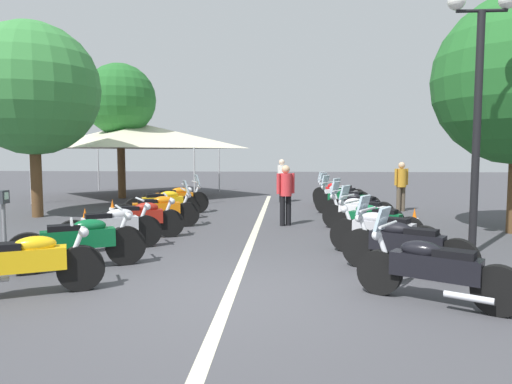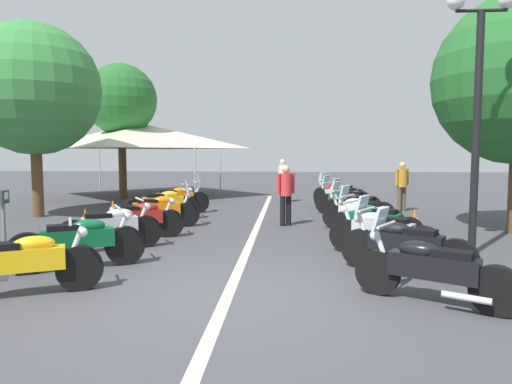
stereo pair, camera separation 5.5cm
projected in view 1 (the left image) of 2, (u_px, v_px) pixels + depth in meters
The scene contains 29 objects.
ground_plane at pixel (230, 296), 6.15m from camera, with size 80.00×80.00×0.00m, color #424247.
lane_centre_stripe at pixel (254, 234), 10.73m from camera, with size 18.99×0.16×0.01m, color beige.
motorcycle_left_row_0 at pixel (23, 263), 6.07m from camera, with size 1.10×1.95×1.00m.
motorcycle_left_row_1 at pixel (80, 241), 7.50m from camera, with size 1.18×1.96×1.01m.
motorcycle_left_row_2 at pixel (111, 227), 8.96m from camera, with size 1.16×1.80×1.00m.
motorcycle_left_row_3 at pixel (139, 218), 10.20m from camera, with size 0.93×1.94×0.99m.
motorcycle_left_row_4 at pixel (158, 210), 11.64m from camera, with size 0.99×2.09×1.21m.
motorcycle_left_row_5 at pixel (163, 204), 12.95m from camera, with size 1.14×1.97×1.02m.
motorcycle_left_row_6 at pixel (175, 199), 14.28m from camera, with size 1.07×2.02×1.23m.
motorcycle_right_row_0 at pixel (432, 268), 5.79m from camera, with size 1.19×1.81×1.19m.
motorcycle_right_row_1 at pixel (405, 244), 7.22m from camera, with size 1.26×1.90×1.21m.
motorcycle_right_row_2 at pixel (382, 232), 8.41m from camera, with size 1.26×1.86×1.00m.
motorcycle_right_row_3 at pixel (373, 221), 9.85m from camera, with size 1.22×1.83×1.19m.
motorcycle_right_row_4 at pixel (360, 212), 11.21m from camera, with size 1.20×1.85×1.19m.
motorcycle_right_row_5 at pixel (357, 206), 12.46m from camera, with size 1.26×1.77×1.20m.
motorcycle_right_row_6 at pixel (346, 200), 13.99m from camera, with size 1.33×1.89×1.21m.
motorcycle_right_row_7 at pixel (340, 196), 15.33m from camera, with size 1.33×1.81×1.22m.
motorcycle_right_row_8 at pixel (338, 192), 16.70m from camera, with size 1.28×1.82×1.20m.
street_lamp_twin_globe at pixel (479, 77), 8.38m from camera, with size 0.32×1.22×4.81m.
parking_meter at pixel (4, 214), 7.64m from camera, with size 0.19×0.14×1.29m.
traffic_cone_0 at pixel (85, 221), 10.83m from camera, with size 0.36×0.36×0.61m.
traffic_cone_1 at pixel (113, 211), 12.84m from camera, with size 0.36×0.36×0.61m.
traffic_cone_2 at pixel (414, 222), 10.80m from camera, with size 0.36×0.36×0.61m.
bystander_0 at pixel (286, 191), 11.97m from camera, with size 0.32×0.47×1.59m.
bystander_1 at pixel (401, 183), 14.91m from camera, with size 0.32×0.48×1.61m.
bystander_2 at pixel (282, 177), 17.55m from camera, with size 0.52×0.32×1.66m.
roadside_tree_0 at pixel (33, 89), 13.35m from camera, with size 3.85×3.85×5.69m.
roadside_tree_2 at pixel (120, 100), 18.95m from camera, with size 2.95×2.95×5.58m.
event_tent at pixel (138, 136), 19.79m from camera, with size 6.87×6.87×3.20m.
Camera 1 is at (-5.97, -0.75, 1.92)m, focal length 32.15 mm.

